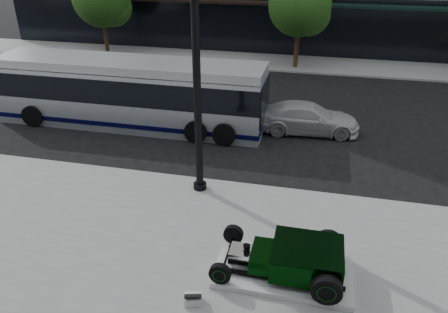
% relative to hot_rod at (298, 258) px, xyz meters
% --- Properties ---
extents(ground, '(120.00, 120.00, 0.00)m').
position_rel_hot_rod_xyz_m(ground, '(-2.63, 6.21, -0.70)').
color(ground, black).
rests_on(ground, ground).
extents(sidewalk_far, '(70.00, 4.00, 0.12)m').
position_rel_hot_rod_xyz_m(sidewalk_far, '(-2.63, 20.21, -0.64)').
color(sidewalk_far, gray).
rests_on(sidewalk_far, ground).
extents(street_trees, '(29.80, 3.80, 5.70)m').
position_rel_hot_rod_xyz_m(street_trees, '(-1.48, 19.28, 3.07)').
color(street_trees, black).
rests_on(street_trees, sidewalk_far).
extents(display_plinth, '(3.40, 1.80, 0.15)m').
position_rel_hot_rod_xyz_m(display_plinth, '(-0.33, 0.00, -0.50)').
color(display_plinth, silver).
rests_on(display_plinth, sidewalk_near).
extents(hot_rod, '(3.22, 2.00, 0.81)m').
position_rel_hot_rod_xyz_m(hot_rod, '(0.00, 0.00, 0.00)').
color(hot_rod, black).
rests_on(hot_rod, display_plinth).
extents(info_plaque, '(0.46, 0.39, 0.31)m').
position_rel_hot_rod_xyz_m(info_plaque, '(-2.27, -1.43, -0.45)').
color(info_plaque, silver).
rests_on(info_plaque, sidewalk_near).
extents(lamppost, '(0.44, 0.44, 7.99)m').
position_rel_hot_rod_xyz_m(lamppost, '(-3.51, 3.53, 3.12)').
color(lamppost, black).
rests_on(lamppost, sidewalk_near).
extents(transit_bus, '(12.12, 2.88, 2.92)m').
position_rel_hot_rod_xyz_m(transit_bus, '(-8.11, 8.52, 0.79)').
color(transit_bus, silver).
rests_on(transit_bus, ground).
extents(white_sedan, '(4.56, 2.19, 1.28)m').
position_rel_hot_rod_xyz_m(white_sedan, '(-0.30, 9.36, -0.06)').
color(white_sedan, silver).
rests_on(white_sedan, ground).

